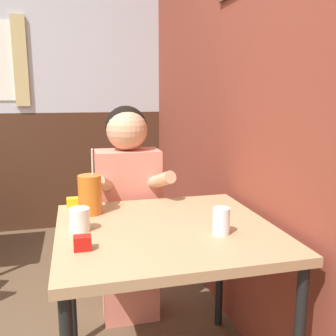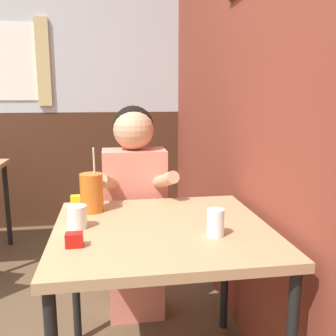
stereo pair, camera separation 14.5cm
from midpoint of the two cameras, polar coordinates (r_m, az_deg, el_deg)
brick_wall_right at (r=2.47m, az=9.49°, el=13.01°), size 0.08×4.54×2.70m
back_wall at (r=3.72m, az=-20.34°, el=11.88°), size 5.87×0.09×2.70m
main_table at (r=1.56m, az=1.82°, el=-11.46°), size 0.86×0.82×0.74m
person_seated at (r=2.08m, az=-3.08°, el=-6.01°), size 0.42×0.41×1.21m
cocktail_pitcher at (r=1.71m, az=-9.20°, el=-3.76°), size 0.10×0.10×0.30m
glass_near_pitcher at (r=1.44m, az=10.16°, el=-8.22°), size 0.07×0.07×0.10m
glass_center at (r=1.52m, az=-11.09°, el=-7.37°), size 0.08×0.08×0.09m
condiment_ketchup at (r=1.35m, az=-11.10°, el=-10.74°), size 0.06×0.04×0.05m
condiment_mustard at (r=1.83m, az=-11.47°, el=-4.92°), size 0.06×0.04×0.05m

